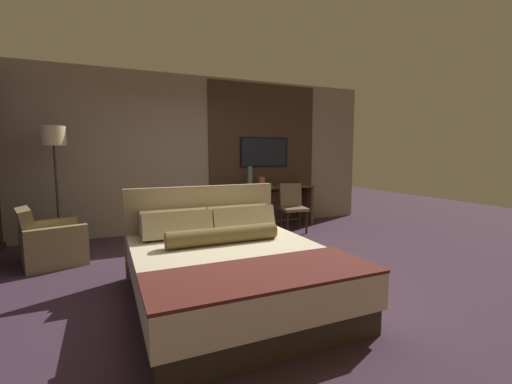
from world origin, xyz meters
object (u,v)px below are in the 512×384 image
Objects in this scene: tv at (264,152)px; armchair_by_window at (51,244)px; bed at (229,268)px; desk at (269,199)px; desk_chair at (292,203)px; vase_short at (262,182)px; vase_tall at (250,177)px; floor_lamp at (54,146)px; book at (281,185)px.

armchair_by_window is (-3.58, -1.15, -1.18)m from tv.
desk is at bearing 57.57° from bed.
vase_short is at bearing 133.02° from desk_chair.
desk_chair is at bearing -99.53° from armchair_by_window.
desk_chair is at bearing -37.94° from vase_tall.
floor_lamp reaches higher than vase_tall.
armchair_by_window is at bearing -162.25° from tv.
desk_chair is 0.92m from vase_tall.
floor_lamp is at bearing 122.41° from bed.
floor_lamp reaches higher than armchair_by_window.
tv is (0.00, 0.20, 0.91)m from desk.
bed reaches higher than vase_short.
tv is at bearing 90.00° from desk.
floor_lamp is 4.61× the size of vase_tall.
tv is at bearing 59.31° from bed.
floor_lamp is at bearing -16.44° from armchair_by_window.
armchair_by_window is at bearing -165.53° from vase_short.
bed reaches higher than desk_chair.
bed is 3.53m from book.
desk_chair is at bearing -56.04° from vase_short.
desk_chair is 3.34× the size of book.
tv is 0.56× the size of floor_lamp.
book is at bearing 3.01° from vase_tall.
bed is at bearing -126.31° from book.
desk is at bearing 14.28° from vase_tall.
book is (0.23, -0.08, 0.27)m from desk.
vase_tall reaches higher than desk_chair.
desk is 0.97× the size of floor_lamp.
desk_chair is 0.48× the size of floor_lamp.
floor_lamp is 6.93× the size of book.
desk_chair is at bearing -6.29° from floor_lamp.
bed is 1.18× the size of floor_lamp.
armchair_by_window is 1.47m from floor_lamp.
desk_chair reaches higher than book.
desk_chair is (0.18, -0.80, -0.92)m from tv.
book reaches higher than armchair_by_window.
bed is at bearing -57.59° from floor_lamp.
tv is at bearing 56.62° from vase_short.
armchair_by_window is (-1.74, 1.95, -0.06)m from bed.
vase_tall reaches higher than book.
tv is at bearing 129.41° from book.
desk is at bearing 19.75° from vase_short.
vase_short is (1.66, 2.83, 0.56)m from bed.
desk is 3.70m from floor_lamp.
desk_chair is 0.74m from vase_short.
book reaches higher than desk.
tv is 3.58m from floor_lamp.
tv is at bearing -86.96° from armchair_by_window.
desk_chair reaches higher than desk.
bed is 2.44× the size of armchair_by_window.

